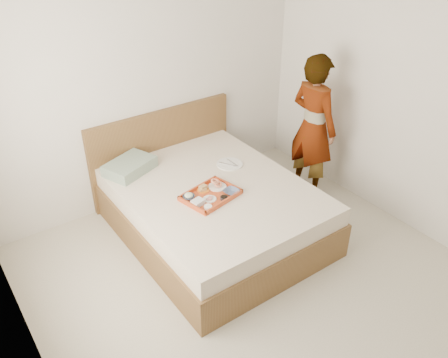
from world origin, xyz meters
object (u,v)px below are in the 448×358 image
object	(u,v)px
bed	(214,210)
tray	(211,195)
person	(313,127)
dinner_plate	(230,164)

from	to	relation	value
bed	tray	xyz separation A→B (m)	(-0.11, -0.12, 0.29)
bed	tray	size ratio (longest dim) A/B	4.12
bed	person	xyz separation A→B (m)	(1.28, 0.02, 0.51)
bed	person	distance (m)	1.38
tray	dinner_plate	size ratio (longest dim) A/B	1.84
tray	person	size ratio (longest dim) A/B	0.31
dinner_plate	tray	bearing A→B (deg)	-142.47
person	bed	bearing A→B (deg)	88.49
dinner_plate	person	bearing A→B (deg)	-13.87
dinner_plate	person	xyz separation A→B (m)	(0.91, -0.22, 0.24)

